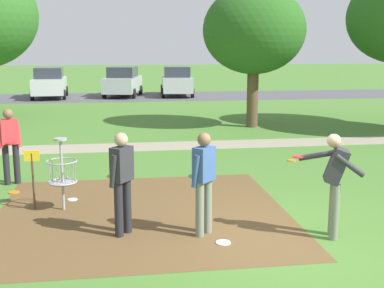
# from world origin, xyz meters

# --- Properties ---
(ground_plane) EXTENTS (160.00, 160.00, 0.00)m
(ground_plane) POSITION_xyz_m (0.00, 0.00, 0.00)
(ground_plane) COLOR #47752D
(dirt_tee_pad) EXTENTS (5.37, 5.10, 0.01)m
(dirt_tee_pad) POSITION_xyz_m (-2.30, 1.69, 0.00)
(dirt_tee_pad) COLOR brown
(dirt_tee_pad) RESTS_ON ground
(disc_golf_basket) EXTENTS (0.98, 0.58, 1.39)m
(disc_golf_basket) POSITION_xyz_m (-3.83, 2.14, 0.75)
(disc_golf_basket) COLOR #9E9EA3
(disc_golf_basket) RESTS_ON ground
(player_foreground_watching) EXTENTS (0.45, 0.47, 1.71)m
(player_foreground_watching) POSITION_xyz_m (-2.66, 0.69, 0.97)
(player_foreground_watching) COLOR #232328
(player_foreground_watching) RESTS_ON ground
(player_throwing) EXTENTS (0.45, 0.45, 1.71)m
(player_throwing) POSITION_xyz_m (-1.35, 0.49, 0.97)
(player_throwing) COLOR slate
(player_throwing) RESTS_ON ground
(player_waiting_left) EXTENTS (0.50, 0.44, 1.71)m
(player_waiting_left) POSITION_xyz_m (-5.11, 4.16, 0.97)
(player_waiting_left) COLOR #232328
(player_waiting_left) RESTS_ON ground
(player_waiting_right) EXTENTS (0.97, 0.78, 1.71)m
(player_waiting_right) POSITION_xyz_m (0.71, 0.09, 0.99)
(player_waiting_right) COLOR slate
(player_waiting_right) RESTS_ON ground
(frisbee_near_basket) EXTENTS (0.24, 0.24, 0.02)m
(frisbee_near_basket) POSITION_xyz_m (-1.10, 0.07, 0.01)
(frisbee_near_basket) COLOR white
(frisbee_near_basket) RESTS_ON ground
(frisbee_by_tee) EXTENTS (0.23, 0.23, 0.02)m
(frisbee_by_tee) POSITION_xyz_m (1.94, 5.49, 0.01)
(frisbee_by_tee) COLOR orange
(frisbee_by_tee) RESTS_ON ground
(frisbee_mid_grass) EXTENTS (0.22, 0.22, 0.02)m
(frisbee_mid_grass) POSITION_xyz_m (-4.94, 3.43, 0.01)
(frisbee_mid_grass) COLOR orange
(frisbee_mid_grass) RESTS_ON ground
(frisbee_far_left) EXTENTS (0.20, 0.20, 0.02)m
(frisbee_far_left) POSITION_xyz_m (-3.67, 2.73, 0.01)
(frisbee_far_left) COLOR white
(frisbee_far_left) RESTS_ON ground
(tree_mid_center) EXTENTS (3.86, 3.86, 5.31)m
(tree_mid_center) POSITION_xyz_m (2.39, 11.35, 3.65)
(tree_mid_center) COLOR brown
(tree_mid_center) RESTS_ON ground
(parking_lot_strip) EXTENTS (36.00, 6.00, 0.01)m
(parking_lot_strip) POSITION_xyz_m (0.00, 23.89, 0.00)
(parking_lot_strip) COLOR #4C4C51
(parking_lot_strip) RESTS_ON ground
(parked_car_leftmost) EXTENTS (2.13, 4.28, 1.84)m
(parked_car_leftmost) POSITION_xyz_m (-6.85, 23.97, 0.92)
(parked_car_leftmost) COLOR silver
(parked_car_leftmost) RESTS_ON ground
(parked_car_center_left) EXTENTS (2.58, 4.47, 1.84)m
(parked_car_center_left) POSITION_xyz_m (-2.45, 24.30, 0.92)
(parked_car_center_left) COLOR #B2B7BC
(parked_car_center_left) RESTS_ON ground
(parked_car_center_right) EXTENTS (2.18, 4.31, 1.84)m
(parked_car_center_right) POSITION_xyz_m (0.93, 24.24, 0.92)
(parked_car_center_right) COLOR #B2B7BC
(parked_car_center_right) RESTS_ON ground
(gravel_path) EXTENTS (40.00, 1.36, 0.00)m
(gravel_path) POSITION_xyz_m (0.00, 8.03, 0.00)
(gravel_path) COLOR gray
(gravel_path) RESTS_ON ground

